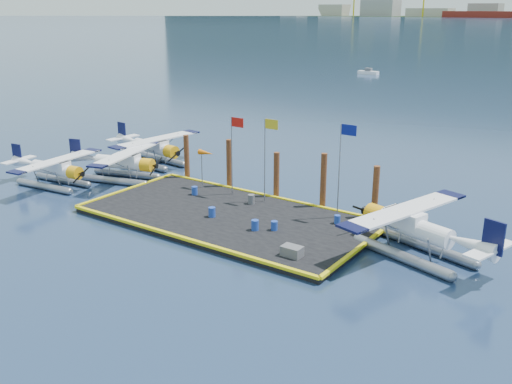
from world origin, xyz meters
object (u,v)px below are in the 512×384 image
flagpole_red (234,144)px  flagpole_blue (342,157)px  windsock (206,154)px  piling_1 (229,165)px  seaplane_c (154,149)px  drum_2 (274,226)px  seaplane_b (123,165)px  drum_0 (195,191)px  piling_3 (323,183)px  piling_4 (375,194)px  drum_1 (255,225)px  drum_3 (212,212)px  drum_4 (337,219)px  piling_0 (187,158)px  piling_2 (276,177)px  seaplane_d (410,229)px  crate (292,251)px  drum_5 (251,199)px  flagpole_yellow (267,148)px

flagpole_red → flagpole_blue: (8.99, -0.00, 0.29)m
flagpole_red → windsock: (-2.73, 0.00, -1.17)m
windsock → piling_1: bearing=57.3°
seaplane_c → drum_2: seaplane_c is taller
seaplane_b → seaplane_c: seaplane_c is taller
drum_0 → flagpole_red: (2.49, 1.77, 3.67)m
piling_3 → piling_4: piling_3 is taller
drum_1 → flagpole_red: size_ratio=0.11×
drum_2 → drum_3: 4.87m
seaplane_c → piling_1: bearing=84.4°
flagpole_red → flagpole_blue: flagpole_blue is taller
drum_4 → piling_0: (-15.53, 2.62, 1.31)m
piling_2 → piling_3: size_ratio=0.88×
drum_0 → piling_4: piling_4 is taller
seaplane_d → piling_0: piling_0 is taller
crate → piling_3: piling_3 is taller
seaplane_d → piling_2: (-11.88, 3.79, 0.31)m
flagpole_blue → seaplane_b: bearing=-175.8°
drum_3 → piling_0: (-7.88, 6.39, 1.26)m
drum_5 → flagpole_red: size_ratio=0.11×
seaplane_b → flagpole_blue: 20.01m
seaplane_b → flagpole_red: size_ratio=1.55×
seaplane_c → piling_4: (23.01, -2.20, 0.50)m
seaplane_c → piling_0: bearing=76.1°
drum_4 → piling_0: 15.81m
seaplane_d → piling_4: size_ratio=2.56×
crate → piling_0: 18.11m
drum_1 → flagpole_yellow: size_ratio=0.11×
seaplane_c → piling_2: (15.01, -2.20, 0.40)m
drum_1 → piling_4: (5.28, 6.72, 1.26)m
seaplane_b → seaplane_d: (25.38, -0.76, 0.15)m
drum_5 → drum_0: bearing=-171.0°
flagpole_blue → windsock: bearing=180.0°
drum_1 → seaplane_d: bearing=17.8°
drum_3 → flagpole_red: 6.25m
seaplane_d → piling_3: 8.76m
windsock → piling_1: (1.03, 1.60, -1.13)m
flagpole_yellow → flagpole_red: bearing=180.0°
seaplane_b → piling_2: (13.50, 3.04, 0.46)m
seaplane_b → piling_3: (17.50, 3.04, 0.71)m
drum_3 → flagpole_blue: size_ratio=0.10×
seaplane_b → drum_0: 8.25m
drum_2 → piling_0: piling_0 is taller
seaplane_b → seaplane_c: 5.45m
flagpole_blue → flagpole_yellow: bearing=180.0°
piling_0 → piling_1: (4.50, 0.00, 0.10)m
windsock → piling_2: 5.90m
drum_5 → drum_2: bearing=-38.8°
piling_2 → drum_1: bearing=-68.0°
drum_4 → piling_3: size_ratio=0.14×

